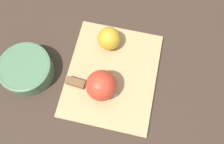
{
  "coord_description": "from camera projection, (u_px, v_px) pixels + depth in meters",
  "views": [
    {
      "loc": [
        0.2,
        0.05,
        0.64
      ],
      "look_at": [
        0.0,
        0.0,
        0.03
      ],
      "focal_mm": 35.0,
      "sensor_mm": 36.0,
      "label": 1
    }
  ],
  "objects": [
    {
      "name": "apple_half_left",
      "position": [
        109.0,
        39.0,
        0.66
      ],
      "size": [
        0.07,
        0.07,
        0.07
      ],
      "rotation": [
        0.0,
        0.0,
        2.1
      ],
      "color": "gold",
      "rests_on": "cutting_board"
    },
    {
      "name": "knife",
      "position": [
        79.0,
        84.0,
        0.64
      ],
      "size": [
        0.03,
        0.15,
        0.02
      ],
      "rotation": [
        0.0,
        0.0,
        1.5
      ],
      "color": "silver",
      "rests_on": "cutting_board"
    },
    {
      "name": "bowl",
      "position": [
        26.0,
        69.0,
        0.65
      ],
      "size": [
        0.15,
        0.15,
        0.06
      ],
      "color": "#4C704C",
      "rests_on": "ground_plane"
    },
    {
      "name": "ground_plane",
      "position": [
        112.0,
        76.0,
        0.68
      ],
      "size": [
        4.0,
        4.0,
        0.0
      ],
      "primitive_type": "plane",
      "color": "#38281E"
    },
    {
      "name": "apple_half_right",
      "position": [
        102.0,
        86.0,
        0.61
      ],
      "size": [
        0.09,
        0.09,
        0.09
      ],
      "rotation": [
        0.0,
        0.0,
        1.29
      ],
      "color": "red",
      "rests_on": "cutting_board"
    },
    {
      "name": "cutting_board",
      "position": [
        112.0,
        75.0,
        0.67
      ],
      "size": [
        0.33,
        0.27,
        0.01
      ],
      "color": "tan",
      "rests_on": "ground_plane"
    }
  ]
}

